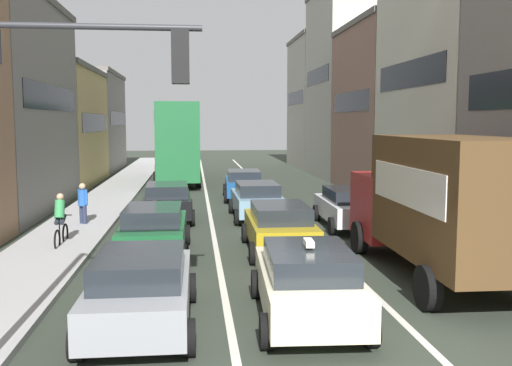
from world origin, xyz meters
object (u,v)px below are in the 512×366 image
object	(u,v)px
taxi_centre_lane_front	(307,281)
sedan_left_lane_front	(141,288)
coupe_centre_lane_fourth	(244,184)
cyclist_on_sidewalk	(61,221)
hatchback_centre_lane_third	(257,199)
removalist_box_truck	(440,201)
pedestrian_mid_sidewalk	(83,202)
wagon_left_lane_second	(154,229)
sedan_centre_lane_second	(280,227)
sedan_left_lane_third	(167,201)
bus_mid_queue_primary	(175,139)
traffic_light_pole	(60,129)
sedan_right_lane_behind_truck	(349,206)

from	to	relation	value
taxi_centre_lane_front	sedan_left_lane_front	xyz separation A→B (m)	(-3.23, -0.09, -0.00)
coupe_centre_lane_fourth	cyclist_on_sidewalk	distance (m)	12.63
hatchback_centre_lane_third	coupe_centre_lane_fourth	xyz separation A→B (m)	(-0.01, 5.99, 0.00)
hatchback_centre_lane_third	removalist_box_truck	bearing A→B (deg)	-159.94
hatchback_centre_lane_third	pedestrian_mid_sidewalk	size ratio (longest dim) A/B	2.60
removalist_box_truck	pedestrian_mid_sidewalk	size ratio (longest dim) A/B	4.66
taxi_centre_lane_front	hatchback_centre_lane_third	bearing A→B (deg)	1.37
wagon_left_lane_second	removalist_box_truck	bearing A→B (deg)	-113.91
sedan_centre_lane_second	coupe_centre_lane_fourth	bearing A→B (deg)	0.99
removalist_box_truck	sedan_left_lane_third	xyz separation A→B (m)	(-7.12, 9.43, -1.18)
bus_mid_queue_primary	traffic_light_pole	bearing A→B (deg)	175.11
removalist_box_truck	sedan_right_lane_behind_truck	world-z (taller)	removalist_box_truck
sedan_centre_lane_second	coupe_centre_lane_fourth	xyz separation A→B (m)	(-0.03, 12.09, 0.00)
traffic_light_pole	wagon_left_lane_second	size ratio (longest dim) A/B	1.28
taxi_centre_lane_front	sedan_left_lane_third	bearing A→B (deg)	18.09
sedan_centre_lane_second	hatchback_centre_lane_third	xyz separation A→B (m)	(-0.02, 6.10, 0.00)
sedan_right_lane_behind_truck	coupe_centre_lane_fourth	bearing A→B (deg)	22.67
removalist_box_truck	pedestrian_mid_sidewalk	xyz separation A→B (m)	(-10.19, 8.27, -1.03)
hatchback_centre_lane_third	sedan_right_lane_behind_truck	distance (m)	3.92
coupe_centre_lane_fourth	bus_mid_queue_primary	xyz separation A→B (m)	(-3.67, 8.43, 2.03)
sedan_left_lane_third	coupe_centre_lane_fourth	bearing A→B (deg)	-32.88
wagon_left_lane_second	bus_mid_queue_primary	bearing A→B (deg)	0.30
taxi_centre_lane_front	sedan_centre_lane_second	bearing A→B (deg)	-0.37
traffic_light_pole	pedestrian_mid_sidewalk	world-z (taller)	traffic_light_pole
traffic_light_pole	sedan_right_lane_behind_truck	xyz separation A→B (m)	(7.81, 11.31, -3.02)
sedan_left_lane_front	sedan_right_lane_behind_truck	bearing A→B (deg)	-34.01
coupe_centre_lane_fourth	cyclist_on_sidewalk	bearing A→B (deg)	150.24
sedan_left_lane_third	cyclist_on_sidewalk	distance (m)	5.67
sedan_left_lane_front	hatchback_centre_lane_third	world-z (taller)	same
wagon_left_lane_second	hatchback_centre_lane_third	world-z (taller)	same
taxi_centre_lane_front	sedan_right_lane_behind_truck	xyz separation A→B (m)	(3.51, 9.76, -0.00)
sedan_right_lane_behind_truck	bus_mid_queue_primary	world-z (taller)	bus_mid_queue_primary
sedan_left_lane_third	coupe_centre_lane_fourth	distance (m)	6.97
traffic_light_pole	coupe_centre_lane_fourth	bearing A→B (deg)	76.76
sedan_left_lane_third	pedestrian_mid_sidewalk	xyz separation A→B (m)	(-3.07, -1.15, 0.15)
traffic_light_pole	cyclist_on_sidewalk	size ratio (longest dim) A/B	3.18
taxi_centre_lane_front	sedan_centre_lane_second	xyz separation A→B (m)	(0.34, 5.93, -0.00)
sedan_left_lane_front	cyclist_on_sidewalk	bearing A→B (deg)	23.30
wagon_left_lane_second	hatchback_centre_lane_third	xyz separation A→B (m)	(3.71, 6.15, 0.00)
taxi_centre_lane_front	sedan_left_lane_third	world-z (taller)	taxi_centre_lane_front
sedan_centre_lane_second	hatchback_centre_lane_third	size ratio (longest dim) A/B	1.00
taxi_centre_lane_front	sedan_right_lane_behind_truck	bearing A→B (deg)	-16.89
sedan_left_lane_third	cyclist_on_sidewalk	world-z (taller)	cyclist_on_sidewalk
sedan_left_lane_front	sedan_left_lane_third	size ratio (longest dim) A/B	0.99
traffic_light_pole	wagon_left_lane_second	world-z (taller)	traffic_light_pole
taxi_centre_lane_front	bus_mid_queue_primary	distance (m)	26.74
wagon_left_lane_second	cyclist_on_sidewalk	xyz separation A→B (m)	(-2.96, 1.40, 0.05)
hatchback_centre_lane_third	cyclist_on_sidewalk	xyz separation A→B (m)	(-6.67, -4.75, 0.05)
cyclist_on_sidewalk	wagon_left_lane_second	bearing A→B (deg)	-114.75
pedestrian_mid_sidewalk	hatchback_centre_lane_third	bearing A→B (deg)	143.64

